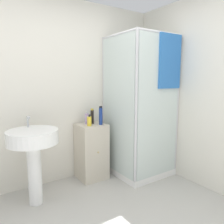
{
  "coord_description": "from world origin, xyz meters",
  "views": [
    {
      "loc": [
        -0.87,
        -1.2,
        1.43
      ],
      "look_at": [
        0.71,
        1.17,
        1.0
      ],
      "focal_mm": 35.0,
      "sensor_mm": 36.0,
      "label": 1
    }
  ],
  "objects_px": {
    "soap_dispenser": "(89,121)",
    "shampoo_bottle_blue": "(101,116)",
    "sink": "(33,147)",
    "lotion_bottle_white": "(87,119)",
    "shampoo_bottle_tall_black": "(92,116)"
  },
  "relations": [
    {
      "from": "sink",
      "to": "lotion_bottle_white",
      "type": "xyz_separation_m",
      "value": [
        0.82,
        0.29,
        0.19
      ]
    },
    {
      "from": "soap_dispenser",
      "to": "shampoo_bottle_blue",
      "type": "bearing_deg",
      "value": -7.55
    },
    {
      "from": "soap_dispenser",
      "to": "lotion_bottle_white",
      "type": "bearing_deg",
      "value": 77.22
    },
    {
      "from": "soap_dispenser",
      "to": "shampoo_bottle_tall_black",
      "type": "relative_size",
      "value": 0.72
    },
    {
      "from": "soap_dispenser",
      "to": "lotion_bottle_white",
      "type": "distance_m",
      "value": 0.13
    },
    {
      "from": "sink",
      "to": "shampoo_bottle_blue",
      "type": "xyz_separation_m",
      "value": [
        0.96,
        0.14,
        0.24
      ]
    },
    {
      "from": "sink",
      "to": "shampoo_bottle_blue",
      "type": "height_order",
      "value": "shampoo_bottle_blue"
    },
    {
      "from": "lotion_bottle_white",
      "to": "shampoo_bottle_tall_black",
      "type": "bearing_deg",
      "value": -26.03
    },
    {
      "from": "soap_dispenser",
      "to": "shampoo_bottle_tall_black",
      "type": "bearing_deg",
      "value": 44.67
    },
    {
      "from": "lotion_bottle_white",
      "to": "sink",
      "type": "bearing_deg",
      "value": -160.7
    },
    {
      "from": "soap_dispenser",
      "to": "shampoo_bottle_tall_black",
      "type": "xyz_separation_m",
      "value": [
        0.1,
        0.1,
        0.04
      ]
    },
    {
      "from": "shampoo_bottle_blue",
      "to": "sink",
      "type": "bearing_deg",
      "value": -171.94
    },
    {
      "from": "shampoo_bottle_tall_black",
      "to": "lotion_bottle_white",
      "type": "height_order",
      "value": "shampoo_bottle_tall_black"
    },
    {
      "from": "shampoo_bottle_blue",
      "to": "lotion_bottle_white",
      "type": "height_order",
      "value": "shampoo_bottle_blue"
    },
    {
      "from": "shampoo_bottle_blue",
      "to": "shampoo_bottle_tall_black",
      "type": "bearing_deg",
      "value": 120.83
    }
  ]
}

